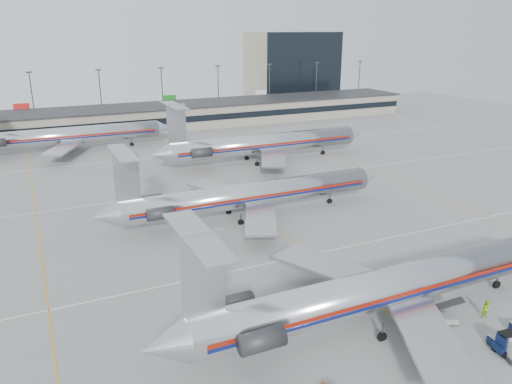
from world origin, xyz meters
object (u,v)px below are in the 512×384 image
jet_second_row (247,195)px  belt_loader (437,317)px  tug_center (507,343)px  jet_foreground (386,287)px

jet_second_row → belt_loader: jet_second_row is taller
jet_second_row → tug_center: (7.04, -38.76, -2.51)m
belt_loader → jet_second_row: bearing=120.4°
jet_foreground → belt_loader: 5.78m
jet_foreground → belt_loader: jet_foreground is taller
tug_center → belt_loader: belt_loader is taller
tug_center → jet_foreground: bearing=134.8°
jet_second_row → jet_foreground: bearing=-88.9°
belt_loader → tug_center: bearing=-48.5°
jet_second_row → belt_loader: (4.92, -32.83, -2.77)m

